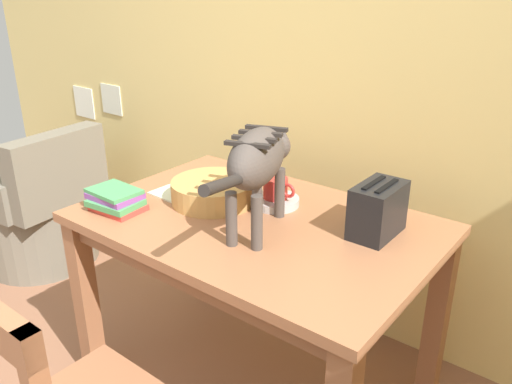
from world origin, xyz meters
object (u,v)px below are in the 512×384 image
at_px(saucer_bowl, 275,201).
at_px(wicker_armchair, 41,217).
at_px(magazine, 190,195).
at_px(book_stack, 116,200).
at_px(toaster, 378,210).
at_px(cat, 258,160).
at_px(wicker_basket, 213,191).
at_px(dining_table, 256,243).
at_px(coffee_mug, 276,188).

distance_m(saucer_bowl, wicker_armchair, 1.60).
xyz_separation_m(magazine, wicker_armchair, (-1.22, 0.04, -0.46)).
bearing_deg(book_stack, toaster, 25.96).
height_order(cat, wicker_basket, cat).
bearing_deg(dining_table, saucer_bowl, 97.55).
relative_size(coffee_mug, book_stack, 0.64).
bearing_deg(coffee_mug, book_stack, -137.80).
bearing_deg(coffee_mug, toaster, 1.75).
height_order(magazine, wicker_basket, wicker_basket).
bearing_deg(magazine, dining_table, 1.31).
bearing_deg(book_stack, dining_table, 29.51).
bearing_deg(cat, saucer_bowl, 90.00).
relative_size(wicker_basket, toaster, 1.54).
bearing_deg(saucer_bowl, dining_table, -82.45).
bearing_deg(book_stack, magazine, 65.82).
xyz_separation_m(cat, book_stack, (-0.49, -0.20, -0.20)).
xyz_separation_m(dining_table, magazine, (-0.32, 0.01, 0.10)).
distance_m(saucer_bowl, wicker_basket, 0.23).
distance_m(cat, wicker_armchair, 1.74).
height_order(dining_table, coffee_mug, coffee_mug).
relative_size(saucer_bowl, wicker_armchair, 0.22).
bearing_deg(cat, magazine, 151.98).
bearing_deg(wicker_armchair, toaster, -92.30).
height_order(book_stack, toaster, toaster).
bearing_deg(coffee_mug, magazine, -157.24).
bearing_deg(magazine, cat, -6.17).
xyz_separation_m(toaster, wicker_armchair, (-1.92, -0.10, -0.54)).
xyz_separation_m(dining_table, saucer_bowl, (-0.02, 0.14, 0.11)).
distance_m(cat, coffee_mug, 0.26).
relative_size(saucer_bowl, book_stack, 0.87).
relative_size(dining_table, magazine, 4.33).
bearing_deg(wicker_armchair, wicker_basket, -96.53).
bearing_deg(wicker_basket, toaster, 12.36).
bearing_deg(saucer_bowl, wicker_armchair, -176.61).
xyz_separation_m(coffee_mug, wicker_armchair, (-1.53, -0.09, -0.52)).
relative_size(cat, wicker_basket, 2.09).
relative_size(magazine, wicker_basket, 0.91).
height_order(coffee_mug, book_stack, coffee_mug).
height_order(coffee_mug, wicker_armchair, coffee_mug).
xyz_separation_m(cat, coffee_mug, (-0.06, 0.19, -0.17)).
distance_m(saucer_bowl, toaster, 0.40).
relative_size(dining_table, coffee_mug, 9.39).
xyz_separation_m(saucer_bowl, wicker_armchair, (-1.52, -0.09, -0.47)).
bearing_deg(wicker_armchair, coffee_mug, -91.97).
distance_m(dining_table, cat, 0.34).
xyz_separation_m(coffee_mug, wicker_basket, (-0.20, -0.12, -0.02)).
height_order(cat, toaster, cat).
xyz_separation_m(wicker_basket, toaster, (0.59, 0.13, 0.04)).
height_order(book_stack, wicker_basket, wicker_basket).
distance_m(dining_table, wicker_armchair, 1.59).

